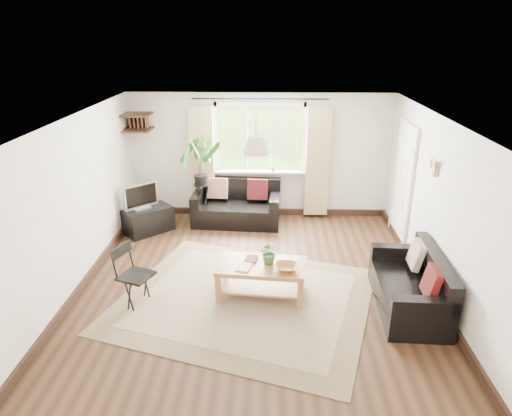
{
  "coord_description": "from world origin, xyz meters",
  "views": [
    {
      "loc": [
        0.2,
        -5.78,
        3.49
      ],
      "look_at": [
        0.0,
        0.4,
        1.05
      ],
      "focal_mm": 32.0,
      "sensor_mm": 36.0,
      "label": 1
    }
  ],
  "objects_px": {
    "coffee_table": "(261,280)",
    "tv_stand": "(148,220)",
    "palm_stand": "(201,181)",
    "sofa_right": "(409,283)",
    "folding_chair": "(136,277)",
    "sofa_back": "(237,204)"
  },
  "relations": [
    {
      "from": "sofa_back",
      "to": "palm_stand",
      "type": "bearing_deg",
      "value": -178.57
    },
    {
      "from": "sofa_back",
      "to": "coffee_table",
      "type": "xyz_separation_m",
      "value": [
        0.53,
        -2.56,
        -0.14
      ]
    },
    {
      "from": "sofa_back",
      "to": "coffee_table",
      "type": "distance_m",
      "value": 2.61
    },
    {
      "from": "sofa_right",
      "to": "folding_chair",
      "type": "distance_m",
      "value": 3.61
    },
    {
      "from": "tv_stand",
      "to": "palm_stand",
      "type": "relative_size",
      "value": 0.51
    },
    {
      "from": "palm_stand",
      "to": "folding_chair",
      "type": "bearing_deg",
      "value": -99.24
    },
    {
      "from": "sofa_back",
      "to": "coffee_table",
      "type": "relative_size",
      "value": 1.37
    },
    {
      "from": "palm_stand",
      "to": "sofa_back",
      "type": "bearing_deg",
      "value": -2.18
    },
    {
      "from": "coffee_table",
      "to": "folding_chair",
      "type": "xyz_separation_m",
      "value": [
        -1.65,
        -0.27,
        0.18
      ]
    },
    {
      "from": "folding_chair",
      "to": "coffee_table",
      "type": "bearing_deg",
      "value": -59.25
    },
    {
      "from": "sofa_back",
      "to": "folding_chair",
      "type": "bearing_deg",
      "value": -108.13
    },
    {
      "from": "coffee_table",
      "to": "tv_stand",
      "type": "xyz_separation_m",
      "value": [
        -2.11,
        2.09,
        -0.02
      ]
    },
    {
      "from": "folding_chair",
      "to": "sofa_right",
      "type": "bearing_deg",
      "value": -67.87
    },
    {
      "from": "sofa_back",
      "to": "sofa_right",
      "type": "bearing_deg",
      "value": -44.67
    },
    {
      "from": "sofa_right",
      "to": "sofa_back",
      "type": "bearing_deg",
      "value": -135.95
    },
    {
      "from": "sofa_right",
      "to": "tv_stand",
      "type": "distance_m",
      "value": 4.68
    },
    {
      "from": "tv_stand",
      "to": "folding_chair",
      "type": "height_order",
      "value": "folding_chair"
    },
    {
      "from": "folding_chair",
      "to": "tv_stand",
      "type": "bearing_deg",
      "value": 32.33
    },
    {
      "from": "sofa_right",
      "to": "palm_stand",
      "type": "distance_m",
      "value": 4.24
    },
    {
      "from": "coffee_table",
      "to": "palm_stand",
      "type": "height_order",
      "value": "palm_stand"
    },
    {
      "from": "sofa_right",
      "to": "palm_stand",
      "type": "height_order",
      "value": "palm_stand"
    },
    {
      "from": "sofa_back",
      "to": "tv_stand",
      "type": "bearing_deg",
      "value": -160.14
    }
  ]
}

